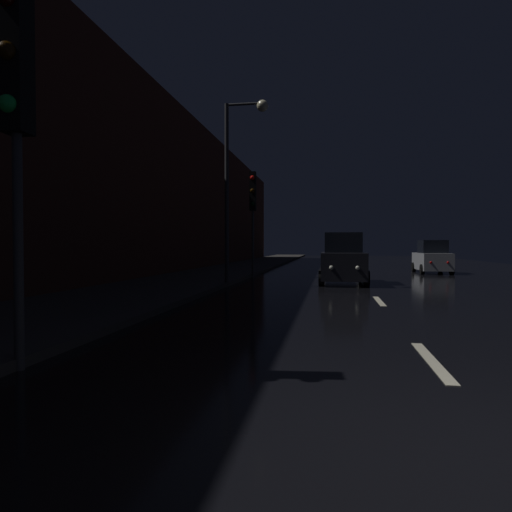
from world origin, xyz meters
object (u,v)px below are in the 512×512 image
streetlamp_overhead (238,164)px  car_approaching_headlights (343,260)px  car_parked_right_far (432,258)px  traffic_light_far_left (253,200)px  traffic_light_near_left (15,87)px

streetlamp_overhead → car_approaching_headlights: 5.87m
streetlamp_overhead → car_approaching_headlights: streetlamp_overhead is taller
car_approaching_headlights → car_parked_right_far: (5.19, 7.83, -0.10)m
traffic_light_far_left → car_approaching_headlights: size_ratio=1.25×
traffic_light_far_left → car_parked_right_far: traffic_light_far_left is taller
traffic_light_far_left → car_approaching_headlights: bearing=55.2°
traffic_light_far_left → streetlamp_overhead: bearing=0.9°
traffic_light_near_left → streetlamp_overhead: bearing=173.1°
car_parked_right_far → car_approaching_headlights: bearing=146.5°
traffic_light_near_left → car_approaching_headlights: size_ratio=1.17×
traffic_light_near_left → car_parked_right_far: 23.98m
traffic_light_far_left → car_approaching_headlights: (4.29, -2.74, -2.84)m
streetlamp_overhead → car_approaching_headlights: bearing=26.6°
traffic_light_near_left → streetlamp_overhead: size_ratio=0.69×
traffic_light_far_left → traffic_light_near_left: bearing=-2.6°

